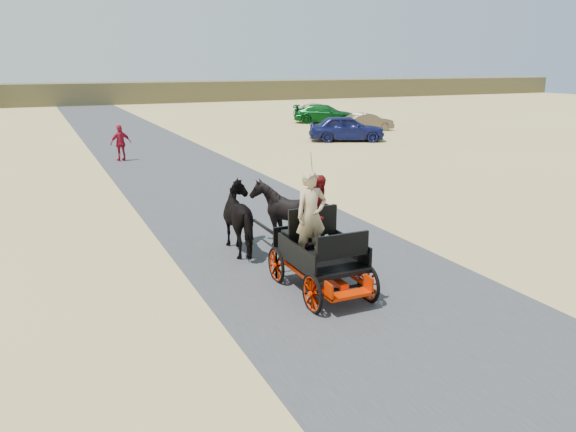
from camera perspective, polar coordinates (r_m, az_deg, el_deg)
name	(u,v)px	position (r m, az deg, el deg)	size (l,w,h in m)	color
ground	(401,321)	(10.60, 11.38, -10.45)	(140.00, 140.00, 0.00)	tan
road	(401,321)	(10.60, 11.38, -10.43)	(6.00, 140.00, 0.01)	#38383A
ridge_far	(82,93)	(69.97, -20.21, 11.60)	(140.00, 6.00, 2.40)	brown
carriage	(320,274)	(11.61, 3.30, -5.90)	(1.30, 2.40, 0.72)	black
horse_left	(244,219)	(13.86, -4.48, -0.27)	(0.91, 2.01, 1.70)	black
horse_right	(285,214)	(14.26, -0.32, 0.23)	(1.37, 1.54, 1.70)	black
driver_man	(311,215)	(11.17, 2.37, 0.06)	(0.66, 0.43, 1.80)	tan
passenger_woman	(320,212)	(11.90, 3.32, 0.44)	(0.77, 0.60, 1.58)	#660C0F
pedestrian	(121,143)	(28.20, -16.62, 7.12)	(1.01, 0.42, 1.73)	maroon
car_a	(347,128)	(34.34, 5.97, 8.86)	(1.82, 4.53, 1.54)	navy
car_b	(367,122)	(39.73, 8.04, 9.42)	(1.29, 3.71, 1.22)	brown
car_c	(325,114)	(44.77, 3.79, 10.31)	(2.00, 4.90, 1.42)	#0C4C19
car_d	(316,111)	(48.83, 2.83, 10.63)	(2.08, 4.51, 1.25)	#B2B2B7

